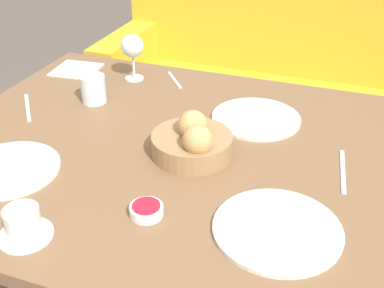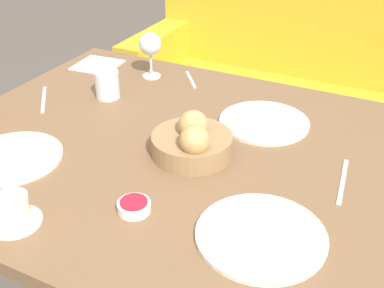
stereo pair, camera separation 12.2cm
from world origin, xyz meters
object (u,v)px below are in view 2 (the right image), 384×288
(knife_silver, at_px, (343,181))
(wine_glass, at_px, (150,46))
(plate_near_left, at_px, (13,157))
(napkin, at_px, (97,65))
(couch, at_px, (308,110))
(fork_silver, at_px, (44,99))
(bread_basket, at_px, (193,141))
(plate_near_right, at_px, (261,235))
(spoon_coffee, at_px, (191,79))
(plate_far_center, at_px, (264,122))
(coffee_cup, at_px, (13,211))
(jam_bowl_berry, at_px, (134,206))
(water_tumbler, at_px, (107,85))

(knife_silver, bearing_deg, wine_glass, 155.08)
(plate_near_left, distance_m, napkin, 0.64)
(knife_silver, bearing_deg, couch, 106.36)
(couch, bearing_deg, fork_silver, -118.35)
(plate_near_left, bearing_deg, fork_silver, 118.91)
(bread_basket, distance_m, napkin, 0.70)
(plate_near_right, height_order, spoon_coffee, plate_near_right)
(plate_near_left, distance_m, plate_far_center, 0.68)
(wine_glass, relative_size, spoon_coffee, 1.30)
(wine_glass, xyz_separation_m, spoon_coffee, (0.13, 0.04, -0.11))
(wine_glass, distance_m, coffee_cup, 0.81)
(wine_glass, height_order, spoon_coffee, wine_glass)
(plate_near_left, relative_size, coffee_cup, 2.25)
(coffee_cup, xyz_separation_m, napkin, (-0.37, 0.79, -0.03))
(plate_near_right, height_order, wine_glass, wine_glass)
(bread_basket, distance_m, wine_glass, 0.53)
(coffee_cup, height_order, napkin, coffee_cup)
(napkin, bearing_deg, jam_bowl_berry, -48.55)
(couch, bearing_deg, wine_glass, -115.92)
(wine_glass, height_order, napkin, wine_glass)
(bread_basket, relative_size, water_tumbler, 2.39)
(plate_near_right, relative_size, coffee_cup, 2.41)
(knife_silver, relative_size, napkin, 1.18)
(bread_basket, bearing_deg, wine_glass, 132.21)
(coffee_cup, xyz_separation_m, jam_bowl_berry, (0.20, 0.14, -0.02))
(couch, distance_m, coffee_cup, 1.67)
(plate_near_left, xyz_separation_m, water_tumbler, (0.00, 0.41, 0.04))
(plate_far_center, xyz_separation_m, fork_silver, (-0.67, -0.16, -0.00))
(spoon_coffee, bearing_deg, coffee_cup, -89.40)
(plate_near_left, bearing_deg, knife_silver, 19.79)
(plate_near_left, distance_m, water_tumbler, 0.41)
(coffee_cup, height_order, knife_silver, coffee_cup)
(plate_near_left, distance_m, spoon_coffee, 0.67)
(plate_far_center, distance_m, knife_silver, 0.32)
(couch, distance_m, plate_far_center, 1.04)
(bread_basket, height_order, plate_near_right, bread_basket)
(couch, bearing_deg, spoon_coffee, -108.52)
(fork_silver, xyz_separation_m, spoon_coffee, (0.34, 0.35, 0.00))
(bread_basket, height_order, wine_glass, wine_glass)
(coffee_cup, bearing_deg, plate_near_left, 135.54)
(couch, relative_size, plate_near_right, 6.35)
(water_tumbler, bearing_deg, plate_near_left, -90.61)
(couch, relative_size, napkin, 10.34)
(bread_basket, bearing_deg, plate_far_center, 66.13)
(bread_basket, height_order, plate_far_center, bread_basket)
(couch, bearing_deg, knife_silver, -73.64)
(coffee_cup, relative_size, napkin, 0.68)
(spoon_coffee, bearing_deg, plate_near_right, -53.10)
(wine_glass, bearing_deg, plate_far_center, -17.77)
(plate_far_center, xyz_separation_m, knife_silver, (0.26, -0.19, -0.00))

